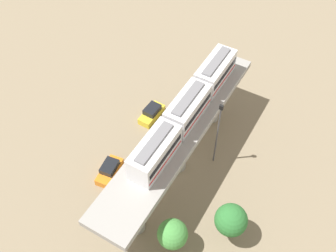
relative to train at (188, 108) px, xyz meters
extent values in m
plane|color=#84755B|center=(0.00, -1.83, -9.03)|extent=(120.00, 120.00, 0.00)
cylinder|color=#999691|center=(0.00, -11.21, -5.68)|extent=(1.90, 1.90, 6.70)
cylinder|color=#999691|center=(0.00, -1.83, -5.68)|extent=(1.90, 1.90, 6.70)
cylinder|color=#999691|center=(0.00, 7.55, -5.68)|extent=(1.90, 1.90, 6.70)
cube|color=#999691|center=(0.00, -1.83, -1.93)|extent=(5.20, 28.85, 0.80)
cube|color=silver|center=(0.00, -6.95, -0.03)|extent=(2.60, 6.60, 3.00)
cube|color=black|center=(0.00, -6.95, 0.22)|extent=(2.64, 6.07, 0.70)
cube|color=red|center=(0.00, -6.95, -0.78)|extent=(2.64, 6.34, 0.24)
cube|color=slate|center=(0.00, -6.95, 1.59)|extent=(1.10, 5.61, 0.24)
cube|color=silver|center=(0.00, 0.00, -0.03)|extent=(2.60, 6.60, 3.00)
cube|color=black|center=(0.00, 0.00, 0.22)|extent=(2.64, 6.07, 0.70)
cube|color=red|center=(0.00, 0.00, -0.78)|extent=(2.64, 6.34, 0.24)
cube|color=slate|center=(0.00, 0.00, 1.59)|extent=(1.10, 5.61, 0.24)
cube|color=silver|center=(0.00, 6.95, -0.03)|extent=(2.60, 6.60, 3.00)
cube|color=black|center=(0.00, 6.95, 0.22)|extent=(2.64, 6.07, 0.70)
cube|color=red|center=(0.00, 6.95, -0.78)|extent=(2.64, 6.34, 0.24)
cube|color=slate|center=(0.00, 6.95, 1.59)|extent=(1.10, 5.61, 0.24)
cube|color=orange|center=(-6.70, -6.99, -8.53)|extent=(2.37, 4.41, 1.00)
cube|color=black|center=(-6.70, -6.84, -7.65)|extent=(1.94, 2.51, 0.76)
cube|color=yellow|center=(-7.18, 3.58, -8.53)|extent=(1.93, 4.26, 1.00)
cube|color=black|center=(-7.18, 3.73, -7.65)|extent=(1.71, 2.35, 0.76)
cylinder|color=brown|center=(4.56, -11.22, -7.90)|extent=(0.36, 0.36, 2.27)
sphere|color=#479342|center=(4.56, -11.22, -5.89)|extent=(3.18, 3.18, 3.18)
cylinder|color=brown|center=(9.10, -7.04, -7.72)|extent=(0.36, 0.36, 2.63)
sphere|color=#2D7233|center=(9.10, -7.04, -5.45)|extent=(3.47, 3.47, 3.47)
cylinder|color=#4C4C51|center=(3.40, 1.27, -4.28)|extent=(0.20, 0.20, 9.50)
cube|color=black|center=(3.40, 1.27, 0.77)|extent=(0.44, 0.28, 0.60)
camera|label=1|loc=(12.78, -26.28, 31.36)|focal=41.64mm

